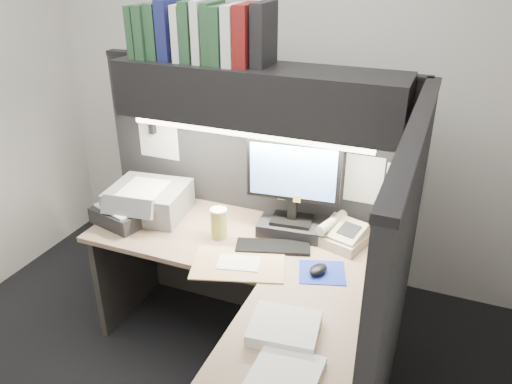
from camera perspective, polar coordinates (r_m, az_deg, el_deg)
wall_back at (r=3.41m, az=2.90°, el=11.85°), size 3.50×0.04×2.70m
partition_back at (r=3.09m, az=-0.33°, el=-0.58°), size 1.90×0.06×1.60m
partition_right at (r=2.28m, az=15.15°, el=-12.56°), size 0.06×1.50×1.60m
desk at (r=2.47m, az=-0.03°, el=-18.85°), size 1.70×1.53×0.73m
overhead_shelf at (r=2.65m, az=0.06°, el=11.05°), size 1.55×0.34×0.30m
task_light_tube at (r=2.57m, az=-1.12°, el=6.64°), size 1.32×0.04×0.04m
monitor at (r=2.75m, az=4.22°, el=-0.71°), size 0.51×0.26×0.55m
keyboard at (r=2.71m, az=1.97°, el=-6.27°), size 0.42×0.25×0.02m
mousepad at (r=2.54m, az=7.56°, el=-9.09°), size 0.28×0.27×0.00m
mouse at (r=2.52m, az=7.12°, el=-8.78°), size 0.11×0.13×0.04m
telephone at (r=2.78m, az=9.96°, el=-4.82°), size 0.31×0.31×0.10m
coffee_cup at (r=2.78m, az=-4.27°, el=-3.67°), size 0.10×0.10×0.17m
printer at (r=3.08m, az=-12.11°, el=-0.90°), size 0.48×0.43×0.18m
notebook_stack at (r=3.05m, az=-14.92°, el=-2.45°), size 0.36×0.33×0.09m
open_folder at (r=2.58m, az=-2.00°, el=-8.20°), size 0.54×0.43×0.01m
paper_stack_a at (r=2.17m, az=3.26°, el=-15.30°), size 0.31×0.27×0.05m
paper_stack_b at (r=1.98m, az=3.09°, el=-20.64°), size 0.26×0.32×0.03m
binder_row at (r=2.71m, az=-6.32°, el=17.68°), size 0.77×0.25×0.31m
pinned_papers at (r=2.55m, az=4.65°, el=-0.43°), size 1.76×1.31×0.51m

